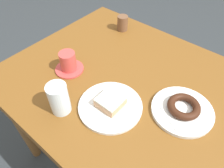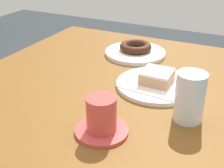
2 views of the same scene
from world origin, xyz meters
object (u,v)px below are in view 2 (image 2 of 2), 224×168
at_px(plate_chocolate_ring, 135,53).
at_px(plate_glazed_square, 156,85).
at_px(donut_chocolate_ring, 135,47).
at_px(water_glass, 190,97).
at_px(coffee_cup, 101,117).
at_px(donut_glazed_square, 157,76).

relative_size(plate_chocolate_ring, plate_glazed_square, 0.94).
distance_m(donut_chocolate_ring, plate_glazed_square, 0.26).
xyz_separation_m(water_glass, coffee_cup, (-0.14, 0.16, -0.02)).
bearing_deg(plate_chocolate_ring, water_glass, -141.30).
relative_size(donut_chocolate_ring, water_glass, 0.96).
height_order(plate_chocolate_ring, plate_glazed_square, plate_chocolate_ring).
distance_m(plate_chocolate_ring, donut_chocolate_ring, 0.02).
height_order(plate_glazed_square, coffee_cup, coffee_cup).
bearing_deg(donut_glazed_square, water_glass, -136.93).
xyz_separation_m(donut_chocolate_ring, coffee_cup, (-0.49, -0.11, 0.01)).
xyz_separation_m(donut_chocolate_ring, donut_glazed_square, (-0.21, -0.15, 0.00)).
relative_size(plate_chocolate_ring, donut_chocolate_ring, 1.91).
distance_m(plate_glazed_square, donut_glazed_square, 0.03).
bearing_deg(donut_chocolate_ring, plate_glazed_square, -144.28).
distance_m(donut_chocolate_ring, coffee_cup, 0.50).
bearing_deg(coffee_cup, plate_glazed_square, -8.63).
xyz_separation_m(donut_glazed_square, coffee_cup, (-0.27, 0.04, 0.01)).
relative_size(plate_chocolate_ring, water_glass, 1.82).
relative_size(plate_glazed_square, coffee_cup, 1.92).
bearing_deg(donut_glazed_square, donut_chocolate_ring, 35.72).
xyz_separation_m(plate_chocolate_ring, donut_glazed_square, (-0.21, -0.15, 0.03)).
bearing_deg(plate_glazed_square, plate_chocolate_ring, 35.72).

